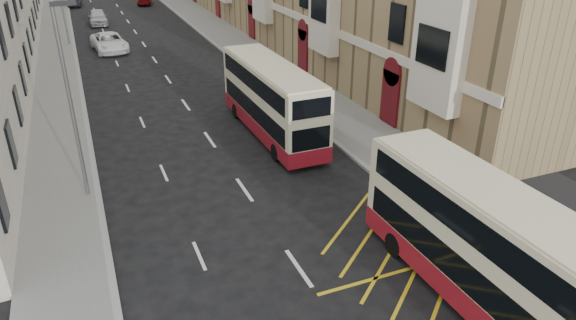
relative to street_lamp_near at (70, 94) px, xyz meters
name	(u,v)px	position (x,y,z in m)	size (l,w,h in m)	color
pavement_right	(261,61)	(14.35, 18.00, -4.56)	(4.00, 120.00, 0.15)	slate
pavement_left	(58,82)	(-1.15, 18.00, -4.56)	(3.00, 120.00, 0.15)	slate
kerb_right	(238,63)	(12.35, 18.00, -4.56)	(0.25, 120.00, 0.15)	gray
kerb_left	(80,80)	(0.35, 18.00, -4.56)	(0.25, 120.00, 0.15)	gray
road_markings	(137,34)	(6.35, 33.00, -4.63)	(10.00, 110.00, 0.01)	silver
guard_railing	(422,190)	(12.60, -6.25, -3.78)	(0.06, 6.56, 1.01)	red
street_lamp_near	(70,94)	(0.00, 0.00, 0.00)	(0.93, 0.18, 8.00)	slate
double_decker_front	(489,250)	(10.85, -11.76, -2.63)	(2.39, 9.93, 3.95)	beige
double_decker_rear	(272,100)	(9.71, 3.36, -2.62)	(2.37, 9.94, 3.95)	beige
pedestrian_near	(553,230)	(14.80, -10.75, -3.54)	(0.69, 0.45, 1.89)	black
pedestrian_far	(499,206)	(14.26, -8.73, -3.58)	(1.06, 0.44, 1.81)	black
white_van	(109,42)	(3.25, 26.55, -3.86)	(2.56, 5.55, 1.54)	white
car_silver	(98,17)	(3.20, 39.31, -3.83)	(1.90, 4.73, 1.61)	#ACAEB5
car_dark	(75,1)	(1.32, 53.29, -3.91)	(1.53, 4.39, 1.45)	black
car_red	(144,0)	(9.84, 51.33, -4.00)	(1.79, 4.40, 1.28)	maroon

